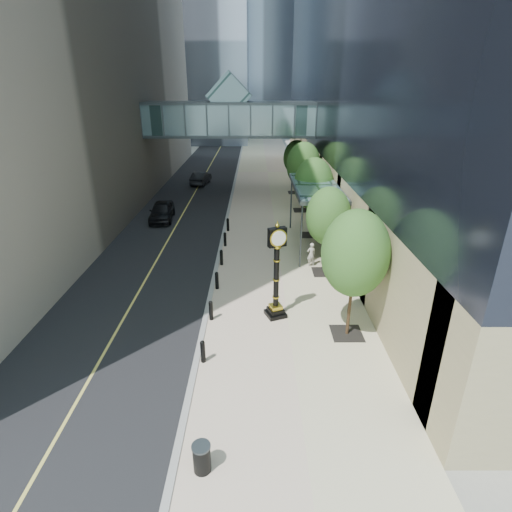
# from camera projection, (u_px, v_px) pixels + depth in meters

# --- Properties ---
(ground) EXTENTS (320.00, 320.00, 0.00)m
(ground) POSITION_uv_depth(u_px,v_px,m) (270.00, 379.00, 15.45)
(ground) COLOR gray
(ground) RESTS_ON ground
(road) EXTENTS (8.00, 180.00, 0.02)m
(road) POSITION_uv_depth(u_px,v_px,m) (206.00, 172.00, 52.21)
(road) COLOR black
(road) RESTS_ON ground
(sidewalk) EXTENTS (8.00, 180.00, 0.06)m
(sidewalk) POSITION_uv_depth(u_px,v_px,m) (267.00, 172.00, 52.21)
(sidewalk) COLOR #C2AC95
(sidewalk) RESTS_ON ground
(curb) EXTENTS (0.25, 180.00, 0.07)m
(curb) POSITION_uv_depth(u_px,v_px,m) (237.00, 172.00, 52.20)
(curb) COLOR gray
(curb) RESTS_ON ground
(distant_tower_c) EXTENTS (22.00, 22.00, 65.00)m
(distant_tower_c) POSITION_uv_depth(u_px,v_px,m) (236.00, 1.00, 112.94)
(distant_tower_c) COLOR #B0BFDE
(distant_tower_c) RESTS_ON ground
(skywalk) EXTENTS (17.00, 4.20, 5.80)m
(skywalk) POSITION_uv_depth(u_px,v_px,m) (230.00, 117.00, 38.15)
(skywalk) COLOR slate
(skywalk) RESTS_ON ground
(entrance_canopy) EXTENTS (3.00, 8.00, 4.38)m
(entrance_canopy) POSITION_uv_depth(u_px,v_px,m) (316.00, 187.00, 26.67)
(entrance_canopy) COLOR #383F44
(entrance_canopy) RESTS_ON ground
(bollard_row) EXTENTS (0.20, 16.20, 0.90)m
(bollard_row) POSITION_uv_depth(u_px,v_px,m) (219.00, 269.00, 23.52)
(bollard_row) COLOR black
(bollard_row) RESTS_ON sidewalk
(street_trees) EXTENTS (2.94, 28.74, 6.03)m
(street_trees) POSITION_uv_depth(u_px,v_px,m) (314.00, 185.00, 28.52)
(street_trees) COLOR black
(street_trees) RESTS_ON sidewalk
(street_clock) EXTENTS (1.15, 1.15, 4.76)m
(street_clock) POSITION_uv_depth(u_px,v_px,m) (276.00, 278.00, 18.80)
(street_clock) COLOR black
(street_clock) RESTS_ON sidewalk
(trash_bin) EXTENTS (0.62, 0.62, 0.90)m
(trash_bin) POSITION_uv_depth(u_px,v_px,m) (202.00, 459.00, 11.57)
(trash_bin) COLOR black
(trash_bin) RESTS_ON sidewalk
(pedestrian) EXTENTS (0.64, 0.50, 1.53)m
(pedestrian) POSITION_uv_depth(u_px,v_px,m) (311.00, 254.00, 24.74)
(pedestrian) COLOR #B2AEA3
(pedestrian) RESTS_ON sidewalk
(car_near) EXTENTS (2.15, 4.63, 1.53)m
(car_near) POSITION_uv_depth(u_px,v_px,m) (162.00, 211.00, 33.40)
(car_near) COLOR black
(car_near) RESTS_ON road
(car_far) EXTENTS (2.06, 4.42, 1.40)m
(car_far) POSITION_uv_depth(u_px,v_px,m) (201.00, 178.00, 45.66)
(car_far) COLOR black
(car_far) RESTS_ON road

